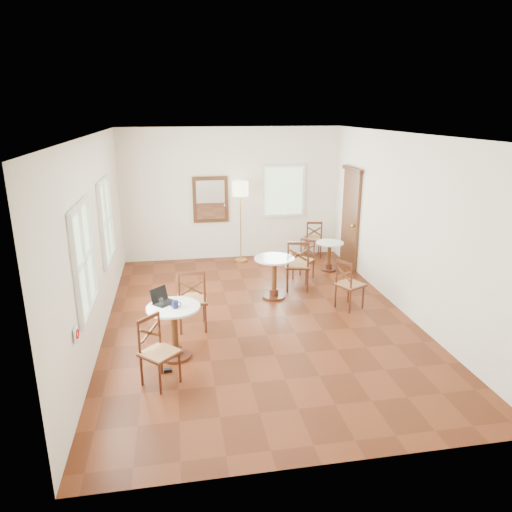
{
  "coord_description": "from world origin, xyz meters",
  "views": [
    {
      "loc": [
        -1.3,
        -7.16,
        3.36
      ],
      "look_at": [
        0.0,
        0.3,
        1.0
      ],
      "focal_mm": 33.1,
      "sensor_mm": 36.0,
      "label": 1
    }
  ],
  "objects_px": {
    "chair_near_a": "(192,299)",
    "water_glass": "(162,302)",
    "floor_lamp": "(240,194)",
    "chair_back_b": "(304,260)",
    "chair_mid_b": "(349,284)",
    "mouse": "(173,305)",
    "chair_mid_a": "(297,265)",
    "chair_near_b": "(158,352)",
    "navy_mug": "(175,304)",
    "power_adapter": "(168,370)",
    "cafe_table_mid": "(274,273)",
    "cafe_table_back": "(329,253)",
    "laptop": "(162,299)",
    "chair_back_a": "(313,239)",
    "cafe_table_near": "(174,326)"
  },
  "relations": [
    {
      "from": "chair_near_b",
      "to": "laptop",
      "type": "xyz_separation_m",
      "value": [
        0.06,
        0.79,
        0.39
      ]
    },
    {
      "from": "cafe_table_back",
      "to": "power_adapter",
      "type": "bearing_deg",
      "value": -133.35
    },
    {
      "from": "chair_near_b",
      "to": "navy_mug",
      "type": "height_order",
      "value": "chair_near_b"
    },
    {
      "from": "floor_lamp",
      "to": "laptop",
      "type": "height_order",
      "value": "floor_lamp"
    },
    {
      "from": "chair_mid_a",
      "to": "chair_mid_b",
      "type": "distance_m",
      "value": 1.23
    },
    {
      "from": "navy_mug",
      "to": "power_adapter",
      "type": "height_order",
      "value": "navy_mug"
    },
    {
      "from": "floor_lamp",
      "to": "chair_back_b",
      "type": "bearing_deg",
      "value": -51.17
    },
    {
      "from": "chair_near_a",
      "to": "chair_near_b",
      "type": "xyz_separation_m",
      "value": [
        -0.49,
        -1.5,
        -0.06
      ]
    },
    {
      "from": "cafe_table_mid",
      "to": "chair_back_a",
      "type": "distance_m",
      "value": 2.77
    },
    {
      "from": "cafe_table_near",
      "to": "chair_back_b",
      "type": "relative_size",
      "value": 0.96
    },
    {
      "from": "water_glass",
      "to": "chair_mid_a",
      "type": "bearing_deg",
      "value": 41.55
    },
    {
      "from": "chair_back_a",
      "to": "navy_mug",
      "type": "height_order",
      "value": "navy_mug"
    },
    {
      "from": "cafe_table_back",
      "to": "navy_mug",
      "type": "bearing_deg",
      "value": -134.72
    },
    {
      "from": "cafe_table_back",
      "to": "power_adapter",
      "type": "relative_size",
      "value": 6.13
    },
    {
      "from": "navy_mug",
      "to": "floor_lamp",
      "type": "bearing_deg",
      "value": 70.71
    },
    {
      "from": "cafe_table_back",
      "to": "mouse",
      "type": "relative_size",
      "value": 5.97
    },
    {
      "from": "cafe_table_near",
      "to": "navy_mug",
      "type": "height_order",
      "value": "navy_mug"
    },
    {
      "from": "laptop",
      "to": "cafe_table_near",
      "type": "bearing_deg",
      "value": -90.18
    },
    {
      "from": "chair_back_b",
      "to": "navy_mug",
      "type": "relative_size",
      "value": 6.34
    },
    {
      "from": "cafe_table_mid",
      "to": "laptop",
      "type": "xyz_separation_m",
      "value": [
        -1.98,
        -1.78,
        0.35
      ]
    },
    {
      "from": "chair_near_a",
      "to": "floor_lamp",
      "type": "relative_size",
      "value": 0.56
    },
    {
      "from": "cafe_table_mid",
      "to": "laptop",
      "type": "relative_size",
      "value": 2.06
    },
    {
      "from": "floor_lamp",
      "to": "mouse",
      "type": "relative_size",
      "value": 17.44
    },
    {
      "from": "cafe_table_mid",
      "to": "chair_near_a",
      "type": "bearing_deg",
      "value": -145.39
    },
    {
      "from": "chair_near_a",
      "to": "water_glass",
      "type": "distance_m",
      "value": 0.99
    },
    {
      "from": "cafe_table_back",
      "to": "floor_lamp",
      "type": "xyz_separation_m",
      "value": [
        -1.8,
        0.97,
        1.17
      ]
    },
    {
      "from": "laptop",
      "to": "mouse",
      "type": "distance_m",
      "value": 0.22
    },
    {
      "from": "chair_near_a",
      "to": "chair_mid_b",
      "type": "distance_m",
      "value": 2.76
    },
    {
      "from": "floor_lamp",
      "to": "chair_mid_b",
      "type": "bearing_deg",
      "value": -63.89
    },
    {
      "from": "chair_mid_a",
      "to": "floor_lamp",
      "type": "xyz_separation_m",
      "value": [
        -0.82,
        1.98,
        1.06
      ]
    },
    {
      "from": "mouse",
      "to": "laptop",
      "type": "bearing_deg",
      "value": 137.51
    },
    {
      "from": "mouse",
      "to": "power_adapter",
      "type": "xyz_separation_m",
      "value": [
        -0.12,
        -0.37,
        -0.78
      ]
    },
    {
      "from": "chair_back_a",
      "to": "laptop",
      "type": "xyz_separation_m",
      "value": [
        -3.43,
        -4.14,
        0.4
      ]
    },
    {
      "from": "chair_near_b",
      "to": "chair_back_b",
      "type": "relative_size",
      "value": 1.1
    },
    {
      "from": "mouse",
      "to": "water_glass",
      "type": "relative_size",
      "value": 0.92
    },
    {
      "from": "chair_mid_b",
      "to": "power_adapter",
      "type": "xyz_separation_m",
      "value": [
        -3.13,
        -1.61,
        -0.43
      ]
    },
    {
      "from": "cafe_table_back",
      "to": "laptop",
      "type": "bearing_deg",
      "value": -138.16
    },
    {
      "from": "chair_mid_b",
      "to": "floor_lamp",
      "type": "height_order",
      "value": "floor_lamp"
    },
    {
      "from": "cafe_table_near",
      "to": "laptop",
      "type": "relative_size",
      "value": 2.07
    },
    {
      "from": "laptop",
      "to": "water_glass",
      "type": "xyz_separation_m",
      "value": [
        -0.0,
        -0.11,
        0.01
      ]
    },
    {
      "from": "floor_lamp",
      "to": "cafe_table_back",
      "type": "bearing_deg",
      "value": -28.4
    },
    {
      "from": "chair_mid_a",
      "to": "chair_back_b",
      "type": "bearing_deg",
      "value": -104.0
    },
    {
      "from": "chair_near_a",
      "to": "cafe_table_mid",
      "type": "bearing_deg",
      "value": -145.1
    },
    {
      "from": "chair_near_a",
      "to": "chair_back_b",
      "type": "height_order",
      "value": "chair_near_a"
    },
    {
      "from": "chair_near_b",
      "to": "floor_lamp",
      "type": "distance_m",
      "value": 5.3
    },
    {
      "from": "chair_near_a",
      "to": "chair_back_b",
      "type": "bearing_deg",
      "value": -139.72
    },
    {
      "from": "cafe_table_back",
      "to": "chair_back_a",
      "type": "distance_m",
      "value": 1.02
    },
    {
      "from": "chair_back_a",
      "to": "power_adapter",
      "type": "bearing_deg",
      "value": 64.0
    },
    {
      "from": "chair_near_a",
      "to": "power_adapter",
      "type": "xyz_separation_m",
      "value": [
        -0.39,
        -1.24,
        -0.49
      ]
    },
    {
      "from": "chair_mid_a",
      "to": "navy_mug",
      "type": "height_order",
      "value": "chair_mid_a"
    }
  ]
}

